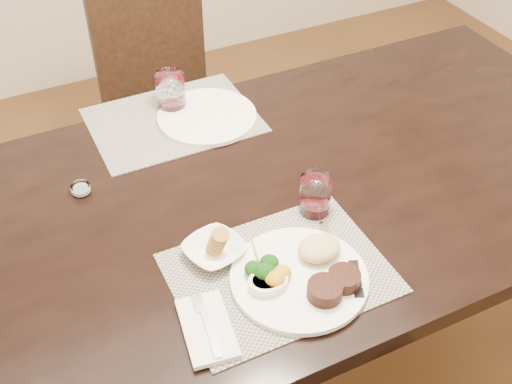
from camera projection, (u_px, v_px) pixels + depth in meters
name	position (u px, v px, depth m)	size (l,w,h in m)	color
ground_plane	(274.00, 361.00, 2.10)	(4.50, 4.50, 0.00)	#492C17
dining_table	(279.00, 212.00, 1.66)	(2.00, 1.00, 0.75)	black
chair_far	(163.00, 91.00, 2.40)	(0.42, 0.42, 0.90)	black
placemat_near	(279.00, 273.00, 1.39)	(0.46, 0.34, 0.00)	gray
placemat_far	(173.00, 120.00, 1.83)	(0.46, 0.34, 0.00)	gray
dinner_plate	(306.00, 274.00, 1.37)	(0.30, 0.30, 0.05)	white
napkin_fork	(207.00, 328.00, 1.27)	(0.12, 0.18, 0.02)	white
steak_knife	(348.00, 271.00, 1.39)	(0.08, 0.25, 0.01)	silver
cracker_bowl	(214.00, 250.00, 1.42)	(0.16, 0.16, 0.06)	white
sauce_ramekin	(268.00, 283.00, 1.34)	(0.09, 0.13, 0.07)	white
wine_glass_near	(315.00, 196.00, 1.51)	(0.07, 0.07, 0.10)	white
far_plate	(207.00, 116.00, 1.83)	(0.28, 0.28, 0.01)	white
wine_glass_far	(171.00, 93.00, 1.84)	(0.08, 0.08, 0.11)	white
salt_cellar	(81.00, 189.00, 1.59)	(0.05, 0.05, 0.02)	white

